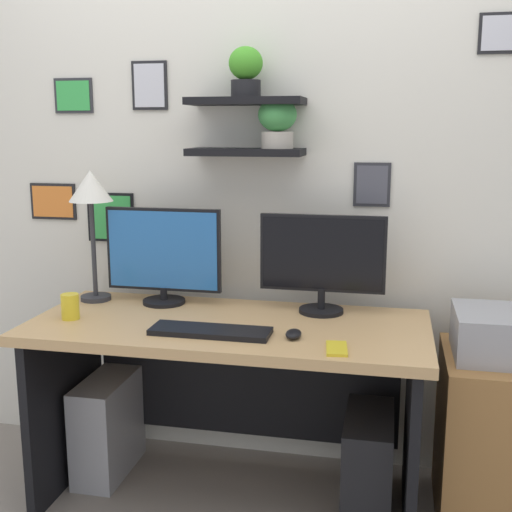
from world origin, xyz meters
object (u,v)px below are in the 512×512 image
(pen_cup, at_px, (70,307))
(drawer_cabinet, at_px, (499,439))
(cell_phone, at_px, (337,349))
(monitor_right, at_px, (322,260))
(computer_tower_right, at_px, (368,468))
(keyboard, at_px, (211,331))
(computer_tower_left, at_px, (108,426))
(printer, at_px, (507,335))
(monitor_left, at_px, (163,255))
(desk_lamp, at_px, (91,196))
(computer_mouse, at_px, (293,334))
(desk, at_px, (232,370))

(pen_cup, distance_m, drawer_cabinet, 1.72)
(cell_phone, height_order, pen_cup, pen_cup)
(monitor_right, height_order, computer_tower_right, monitor_right)
(keyboard, height_order, computer_tower_left, keyboard)
(drawer_cabinet, bearing_deg, printer, 90.00)
(drawer_cabinet, bearing_deg, monitor_left, 174.65)
(keyboard, height_order, desk_lamp, desk_lamp)
(printer, relative_size, computer_tower_right, 0.90)
(pen_cup, distance_m, computer_tower_left, 0.62)
(keyboard, xyz_separation_m, desk_lamp, (-0.62, 0.35, 0.44))
(monitor_left, bearing_deg, computer_tower_right, -15.00)
(printer, bearing_deg, desk_lamp, 176.25)
(computer_mouse, xyz_separation_m, printer, (0.76, 0.23, -0.02))
(keyboard, distance_m, computer_mouse, 0.30)
(cell_phone, bearing_deg, drawer_cabinet, 21.71)
(drawer_cabinet, relative_size, computer_tower_right, 1.55)
(pen_cup, bearing_deg, computer_tower_right, 3.21)
(monitor_right, distance_m, keyboard, 0.56)
(monitor_right, relative_size, keyboard, 1.15)
(computer_mouse, xyz_separation_m, computer_tower_left, (-0.85, 0.24, -0.55))
(computer_tower_left, bearing_deg, printer, -0.48)
(computer_mouse, xyz_separation_m, computer_tower_right, (0.28, 0.12, -0.55))
(desk, xyz_separation_m, cell_phone, (0.44, -0.29, 0.22))
(desk, bearing_deg, pen_cup, -167.23)
(pen_cup, relative_size, drawer_cabinet, 0.15)
(desk, distance_m, monitor_right, 0.57)
(drawer_cabinet, xyz_separation_m, computer_tower_left, (-1.61, 0.01, -0.11))
(desk, relative_size, cell_phone, 10.95)
(cell_phone, relative_size, pen_cup, 1.40)
(monitor_left, xyz_separation_m, computer_tower_right, (0.89, -0.24, -0.75))
(keyboard, relative_size, cell_phone, 3.14)
(desk, distance_m, cell_phone, 0.57)
(monitor_right, relative_size, desk_lamp, 0.90)
(pen_cup, xyz_separation_m, printer, (1.65, 0.18, -0.06))
(computer_mouse, height_order, pen_cup, pen_cup)
(drawer_cabinet, xyz_separation_m, computer_tower_right, (-0.48, -0.11, -0.12))
(computer_mouse, distance_m, printer, 0.79)
(computer_mouse, xyz_separation_m, cell_phone, (0.16, -0.09, -0.01))
(computer_mouse, height_order, drawer_cabinet, computer_mouse)
(monitor_right, bearing_deg, drawer_cabinet, -10.40)
(monitor_right, relative_size, computer_tower_right, 1.19)
(drawer_cabinet, distance_m, printer, 0.41)
(monitor_left, distance_m, computer_tower_right, 1.18)
(pen_cup, height_order, printer, pen_cup)
(monitor_left, height_order, desk_lamp, desk_lamp)
(keyboard, xyz_separation_m, pen_cup, (-0.59, 0.07, 0.04))
(monitor_right, height_order, pen_cup, monitor_right)
(desk, height_order, monitor_right, monitor_right)
(monitor_right, distance_m, printer, 0.74)
(cell_phone, relative_size, computer_tower_left, 0.33)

